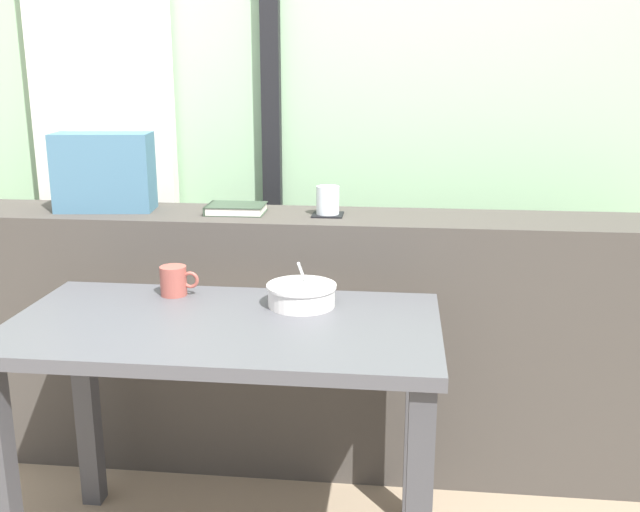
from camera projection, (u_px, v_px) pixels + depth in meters
The scene contains 11 objects.
outdoor_backdrop at pixel (305, 56), 2.78m from camera, with size 4.80×0.08×2.80m, color #9EC699.
curtain_left_panel at pixel (102, 96), 2.81m from camera, with size 0.56×0.06×2.50m, color silver.
window_divider_post at pixel (271, 83), 2.75m from camera, with size 0.07×0.05×2.60m, color black.
dark_console_ledge at pixel (286, 340), 2.51m from camera, with size 2.80×0.32×0.89m, color #423D38.
breakfast_table at pixel (225, 366), 1.91m from camera, with size 1.12×0.59×0.72m.
coaster_square at pixel (328, 215), 2.37m from camera, with size 0.10×0.10×0.01m, color black.
juice_glass at pixel (328, 201), 2.36m from camera, with size 0.07×0.07×0.09m.
closed_book at pixel (236, 209), 2.41m from camera, with size 0.19×0.14×0.03m.
throw_pillow at pixel (104, 172), 2.43m from camera, with size 0.32×0.14×0.26m, color #426B84.
soup_bowl at pixel (302, 295), 1.99m from camera, with size 0.19×0.19×0.13m.
ceramic_mug at pixel (174, 281), 2.08m from camera, with size 0.11×0.08×0.08m.
Camera 1 is at (0.38, -1.77, 1.36)m, focal length 40.73 mm.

